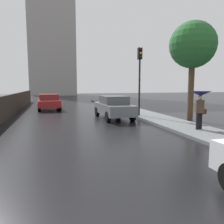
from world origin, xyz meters
name	(u,v)px	position (x,y,z in m)	size (l,w,h in m)	color
car_grey_near_kerb	(114,107)	(2.50, 12.50, 0.77)	(1.90, 4.35, 1.50)	slate
car_red_far_ahead	(49,102)	(-1.68, 19.12, 0.73)	(2.03, 4.01, 1.41)	maroon
pedestrian_with_umbrella_far	(200,100)	(5.17, 7.22, 1.51)	(0.95, 0.95, 1.78)	black
traffic_light	(140,69)	(4.30, 12.44, 3.26)	(0.26, 0.39, 4.51)	black
street_tree_near	(193,46)	(6.79, 10.30, 4.54)	(2.77, 2.77, 5.98)	#4C3823
distant_tower	(52,15)	(-0.86, 51.62, 17.75)	(10.41, 7.20, 39.41)	#9E9993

